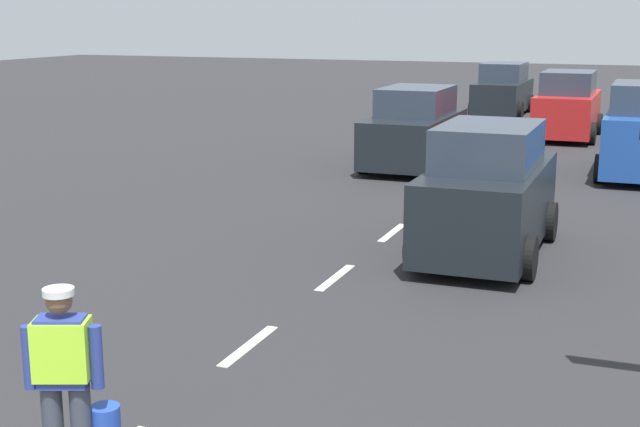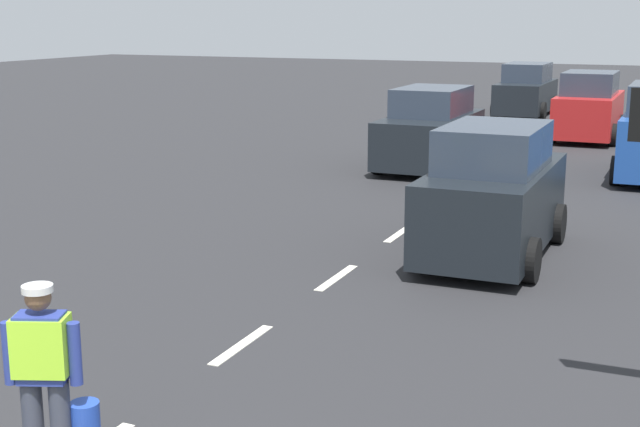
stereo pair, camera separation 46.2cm
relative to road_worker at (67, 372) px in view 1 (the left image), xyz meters
name	(u,v)px [view 1 (the left image)]	position (x,y,z in m)	size (l,w,h in m)	color
ground_plane	(489,157)	(0.11, 18.57, -0.93)	(96.00, 96.00, 0.00)	#28282B
lane_center_line	(513,137)	(0.11, 22.77, -0.93)	(0.14, 46.40, 0.01)	silver
road_worker	(67,372)	(0.00, 0.00, 0.00)	(0.69, 0.55, 1.67)	#383D4C
car_oncoming_third	(503,91)	(-1.38, 29.22, 0.00)	(1.98, 4.40, 2.00)	black
car_outgoing_far	(567,107)	(1.66, 23.30, 0.05)	(1.99, 4.13, 2.11)	red
car_outgoing_ahead	(488,194)	(1.94, 8.43, 0.07)	(1.94, 4.09, 2.15)	black
car_oncoming_second	(415,130)	(-1.38, 16.21, 0.02)	(2.05, 4.27, 2.05)	black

